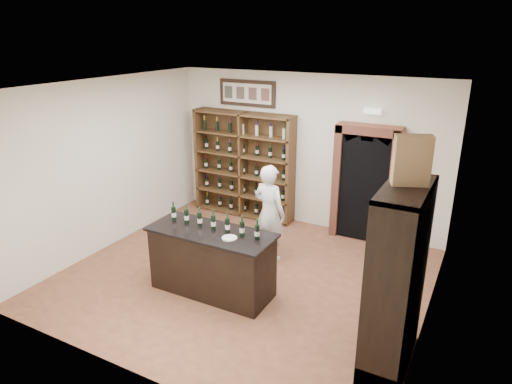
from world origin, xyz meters
TOP-DOWN VIEW (x-y plane):
  - floor at (0.00, 0.00)m, footprint 5.50×5.50m
  - ceiling at (0.00, 0.00)m, footprint 5.50×5.50m
  - wall_back at (0.00, 2.50)m, footprint 5.50×0.04m
  - wall_left at (-2.75, 0.00)m, footprint 0.04×5.00m
  - wall_right at (2.75, 0.00)m, footprint 0.04×5.00m
  - wine_shelf at (-1.30, 2.33)m, footprint 2.20×0.38m
  - framed_picture at (-1.30, 2.47)m, footprint 1.25×0.04m
  - arched_doorway at (1.25, 2.33)m, footprint 1.17×0.35m
  - emergency_light at (1.25, 2.42)m, footprint 0.30×0.10m
  - tasting_counter at (-0.20, -0.60)m, footprint 1.88×0.78m
  - counter_bottle_0 at (-0.92, -0.53)m, footprint 0.07×0.07m
  - counter_bottle_1 at (-0.68, -0.53)m, footprint 0.07×0.07m
  - counter_bottle_2 at (-0.44, -0.53)m, footprint 0.07×0.07m
  - counter_bottle_3 at (-0.20, -0.53)m, footprint 0.07×0.07m
  - counter_bottle_4 at (0.04, -0.53)m, footprint 0.07×0.07m
  - counter_bottle_5 at (0.28, -0.53)m, footprint 0.07×0.07m
  - counter_bottle_6 at (0.52, -0.53)m, footprint 0.07×0.07m
  - side_cabinet at (2.52, -0.90)m, footprint 0.48×1.20m
  - shopkeeper at (0.06, 0.77)m, footprint 0.68×0.51m
  - plate at (0.17, -0.69)m, footprint 0.22×0.22m
  - wine_crate at (2.49, -0.82)m, footprint 0.41×0.29m

SIDE VIEW (x-z plane):
  - floor at x=0.00m, z-range 0.00..0.00m
  - tasting_counter at x=-0.20m, z-range -0.01..0.99m
  - side_cabinet at x=2.52m, z-range -0.35..1.85m
  - shopkeeper at x=0.06m, z-range 0.00..1.68m
  - plate at x=0.17m, z-range 1.00..1.02m
  - wine_shelf at x=-1.30m, z-range 0.00..2.20m
  - counter_bottle_0 at x=-0.92m, z-range 0.96..1.26m
  - counter_bottle_1 at x=-0.68m, z-range 0.96..1.26m
  - counter_bottle_2 at x=-0.44m, z-range 0.96..1.26m
  - counter_bottle_3 at x=-0.20m, z-range 0.96..1.26m
  - counter_bottle_4 at x=0.04m, z-range 0.96..1.26m
  - counter_bottle_5 at x=0.28m, z-range 0.96..1.26m
  - counter_bottle_6 at x=0.52m, z-range 0.96..1.26m
  - arched_doorway at x=1.25m, z-range 0.05..2.22m
  - wall_back at x=0.00m, z-range 0.00..3.00m
  - wall_left at x=-2.75m, z-range 0.00..3.00m
  - wall_right at x=2.75m, z-range 0.00..3.00m
  - emergency_light at x=1.25m, z-range 2.35..2.45m
  - wine_crate at x=2.49m, z-range 2.20..2.74m
  - framed_picture at x=-1.30m, z-range 2.29..2.81m
  - ceiling at x=0.00m, z-range 3.00..3.00m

